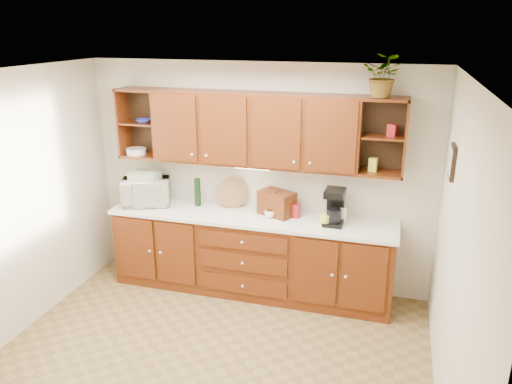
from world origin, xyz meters
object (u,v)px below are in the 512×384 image
Objects in this scene: coffee_maker at (335,207)px; potted_plant at (384,76)px; bread_box at (277,203)px; microwave at (146,192)px.

coffee_maker is 0.91× the size of potted_plant.
coffee_maker is at bearing 17.98° from bread_box.
bread_box is 0.91× the size of potted_plant.
microwave is at bearing -151.79° from bread_box.
microwave is 2.22m from coffee_maker.
microwave is 1.57m from bread_box.
microwave is 2.98m from potted_plant.
potted_plant reaches higher than microwave.
coffee_maker is at bearing -22.30° from microwave.
bread_box is (1.57, 0.09, -0.02)m from microwave.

